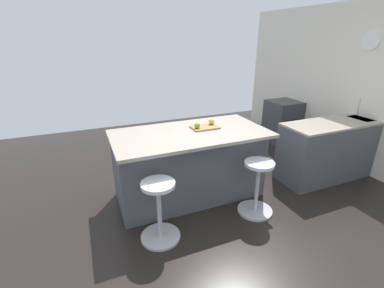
{
  "coord_description": "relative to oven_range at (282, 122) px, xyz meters",
  "views": [
    {
      "loc": [
        1.3,
        2.78,
        2.09
      ],
      "look_at": [
        0.07,
        -0.15,
        0.81
      ],
      "focal_mm": 25.07,
      "sensor_mm": 36.0,
      "label": 1
    }
  ],
  "objects": [
    {
      "name": "ground_plane",
      "position": [
        2.53,
        1.46,
        -0.43
      ],
      "size": [
        7.74,
        7.74,
        0.0
      ],
      "primitive_type": "plane",
      "color": "black"
    },
    {
      "name": "interior_partition_left",
      "position": [
        -0.35,
        1.46,
        0.88
      ],
      "size": [
        0.15,
        5.95,
        2.62
      ],
      "color": "silver",
      "rests_on": "ground_plane"
    },
    {
      "name": "sink_cabinet",
      "position": [
        -0.0,
        1.52,
        0.02
      ],
      "size": [
        2.35,
        0.6,
        1.18
      ],
      "color": "#4C5156",
      "rests_on": "ground_plane"
    },
    {
      "name": "oven_range",
      "position": [
        0.0,
        0.0,
        0.0
      ],
      "size": [
        0.6,
        0.61,
        0.87
      ],
      "color": "#38383D",
      "rests_on": "ground_plane"
    },
    {
      "name": "kitchen_island",
      "position": [
        2.6,
        1.21,
        0.05
      ],
      "size": [
        1.99,
        1.02,
        0.95
      ],
      "color": "#4C5156",
      "rests_on": "ground_plane"
    },
    {
      "name": "stool_by_window",
      "position": [
        1.97,
        1.9,
        -0.1
      ],
      "size": [
        0.44,
        0.44,
        0.7
      ],
      "color": "#B7B7BC",
      "rests_on": "ground_plane"
    },
    {
      "name": "stool_middle",
      "position": [
        3.23,
        1.9,
        -0.1
      ],
      "size": [
        0.44,
        0.44,
        0.7
      ],
      "color": "#B7B7BC",
      "rests_on": "ground_plane"
    },
    {
      "name": "cutting_board",
      "position": [
        2.36,
        1.17,
        0.53
      ],
      "size": [
        0.36,
        0.24,
        0.02
      ],
      "primitive_type": "cube",
      "color": "olive",
      "rests_on": "kitchen_island"
    },
    {
      "name": "apple_yellow",
      "position": [
        2.23,
        1.11,
        0.58
      ],
      "size": [
        0.08,
        0.08,
        0.08
      ],
      "primitive_type": "sphere",
      "color": "gold",
      "rests_on": "cutting_board"
    },
    {
      "name": "apple_green",
      "position": [
        2.48,
        1.19,
        0.58
      ],
      "size": [
        0.08,
        0.08,
        0.08
      ],
      "primitive_type": "sphere",
      "color": "#609E2D",
      "rests_on": "cutting_board"
    }
  ]
}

